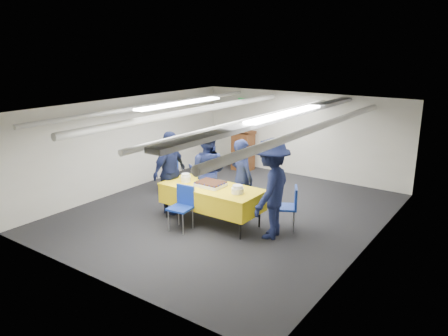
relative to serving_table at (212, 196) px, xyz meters
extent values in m
plane|color=black|center=(-0.04, 0.66, -0.56)|extent=(7.00, 7.00, 0.00)
cube|color=beige|center=(-0.04, 4.15, 0.59)|extent=(6.00, 0.02, 2.30)
cube|color=beige|center=(-3.03, 0.66, 0.59)|extent=(0.02, 7.00, 2.30)
cube|color=beige|center=(2.95, 0.66, 0.59)|extent=(0.02, 7.00, 2.30)
cube|color=silver|center=(-0.04, 0.66, 1.73)|extent=(6.00, 7.00, 0.02)
cylinder|color=silver|center=(-2.04, 0.66, 1.62)|extent=(0.10, 6.90, 0.10)
cylinder|color=silver|center=(-0.94, 0.66, 1.58)|extent=(0.14, 6.90, 0.14)
cylinder|color=silver|center=(0.56, 0.66, 1.54)|extent=(0.10, 6.90, 0.10)
cylinder|color=silver|center=(1.86, 0.66, 1.50)|extent=(0.14, 6.90, 0.14)
cube|color=gray|center=(1.16, 0.66, 1.64)|extent=(0.28, 6.90, 0.08)
cube|color=white|center=(-1.34, 0.66, 1.71)|extent=(0.25, 2.60, 0.04)
cube|color=white|center=(1.26, 0.66, 1.71)|extent=(0.25, 2.60, 0.04)
cube|color=#0C591E|center=(-1.94, 4.13, 1.39)|extent=(0.30, 0.04, 0.12)
cylinder|color=black|center=(-0.93, -0.35, -0.38)|extent=(0.04, 0.04, 0.36)
cylinder|color=black|center=(0.93, -0.35, -0.38)|extent=(0.04, 0.04, 0.36)
cylinder|color=black|center=(-0.93, 0.35, -0.38)|extent=(0.04, 0.04, 0.36)
cylinder|color=black|center=(0.93, 0.35, -0.38)|extent=(0.04, 0.04, 0.36)
cube|color=yellow|center=(0.00, 0.00, -0.01)|extent=(2.07, 0.92, 0.39)
cube|color=yellow|center=(0.00, 0.00, 0.20)|extent=(2.09, 0.94, 0.03)
cube|color=white|center=(-0.03, 0.01, 0.24)|extent=(0.55, 0.44, 0.07)
cube|color=black|center=(-0.03, 0.01, 0.29)|extent=(0.53, 0.42, 0.03)
sphere|color=navy|center=(-0.27, -0.19, 0.29)|extent=(0.04, 0.04, 0.04)
sphere|color=navy|center=(-0.27, 0.21, 0.29)|extent=(0.04, 0.04, 0.04)
sphere|color=navy|center=(-0.15, -0.19, 0.29)|extent=(0.04, 0.04, 0.04)
sphere|color=navy|center=(-0.15, 0.21, 0.29)|extent=(0.04, 0.04, 0.04)
sphere|color=navy|center=(-0.03, -0.19, 0.29)|extent=(0.04, 0.04, 0.04)
sphere|color=navy|center=(-0.03, 0.21, 0.29)|extent=(0.04, 0.04, 0.04)
sphere|color=navy|center=(0.09, -0.19, 0.29)|extent=(0.04, 0.04, 0.04)
sphere|color=navy|center=(0.09, 0.21, 0.29)|extent=(0.04, 0.04, 0.04)
sphere|color=navy|center=(0.21, -0.19, 0.29)|extent=(0.04, 0.04, 0.04)
sphere|color=navy|center=(0.21, 0.21, 0.29)|extent=(0.04, 0.04, 0.04)
sphere|color=navy|center=(-0.29, -0.09, 0.29)|extent=(0.04, 0.04, 0.04)
sphere|color=navy|center=(0.23, -0.09, 0.29)|extent=(0.04, 0.04, 0.04)
sphere|color=navy|center=(-0.29, 0.01, 0.29)|extent=(0.04, 0.04, 0.04)
sphere|color=navy|center=(0.23, 0.01, 0.29)|extent=(0.04, 0.04, 0.04)
sphere|color=navy|center=(-0.29, 0.11, 0.29)|extent=(0.04, 0.04, 0.04)
sphere|color=navy|center=(0.23, 0.11, 0.29)|extent=(0.04, 0.04, 0.04)
cylinder|color=white|center=(-0.63, -0.05, 0.27)|extent=(0.20, 0.20, 0.12)
cylinder|color=white|center=(-0.63, -0.05, 0.36)|extent=(0.16, 0.16, 0.05)
cylinder|color=white|center=(0.66, -0.05, 0.27)|extent=(0.24, 0.24, 0.11)
cylinder|color=white|center=(0.66, -0.05, 0.35)|extent=(0.20, 0.20, 0.05)
cube|color=brown|center=(-1.64, 3.71, -0.01)|extent=(0.55, 0.45, 1.10)
cube|color=brown|center=(-1.64, 3.68, 0.59)|extent=(0.62, 0.53, 0.21)
cylinder|color=gold|center=(-1.64, 3.47, 0.14)|extent=(0.28, 0.02, 0.28)
cylinder|color=gray|center=(-0.42, -0.85, -0.34)|extent=(0.02, 0.02, 0.43)
cylinder|color=gray|center=(-0.08, -0.81, -0.34)|extent=(0.02, 0.02, 0.43)
cylinder|color=gray|center=(-0.45, -0.51, -0.34)|extent=(0.02, 0.02, 0.43)
cylinder|color=gray|center=(-0.12, -0.47, -0.34)|extent=(0.02, 0.02, 0.43)
cube|color=#133197|center=(-0.27, -0.66, -0.11)|extent=(0.46, 0.46, 0.04)
cube|color=#133197|center=(-0.29, -0.47, 0.11)|extent=(0.40, 0.08, 0.40)
cylinder|color=gray|center=(1.15, 0.64, -0.34)|extent=(0.02, 0.02, 0.43)
cylinder|color=gray|center=(1.31, 0.34, -0.34)|extent=(0.02, 0.02, 0.43)
cylinder|color=gray|center=(1.45, 0.80, -0.34)|extent=(0.02, 0.02, 0.43)
cylinder|color=gray|center=(1.61, 0.50, -0.34)|extent=(0.02, 0.02, 0.43)
cube|color=#133197|center=(1.38, 0.57, -0.11)|extent=(0.57, 0.57, 0.04)
cube|color=#133197|center=(1.54, 0.66, 0.11)|extent=(0.22, 0.37, 0.40)
cylinder|color=gray|center=(-2.04, 0.73, -0.34)|extent=(0.02, 0.02, 0.43)
cylinder|color=gray|center=(-1.77, 0.94, -0.34)|extent=(0.02, 0.02, 0.43)
cylinder|color=gray|center=(-2.24, 1.00, -0.34)|extent=(0.02, 0.02, 0.43)
cylinder|color=gray|center=(-1.97, 1.21, -0.34)|extent=(0.02, 0.02, 0.43)
cube|color=#133197|center=(-2.00, 0.97, -0.11)|extent=(0.59, 0.59, 0.04)
cube|color=#133197|center=(-2.12, 1.12, 0.11)|extent=(0.34, 0.28, 0.40)
imported|color=black|center=(0.28, 0.67, 0.27)|extent=(0.69, 0.55, 1.66)
imported|color=black|center=(-0.48, 0.47, 0.33)|extent=(1.04, 0.92, 1.78)
imported|color=black|center=(-1.08, -0.04, 0.33)|extent=(0.54, 1.08, 1.78)
imported|color=black|center=(1.31, 0.09, 0.39)|extent=(0.89, 1.32, 1.89)
camera|label=1|loc=(5.02, -6.66, 2.94)|focal=35.00mm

